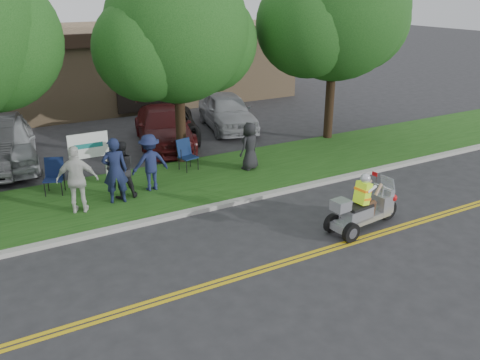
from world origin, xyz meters
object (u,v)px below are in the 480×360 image
parked_car_far_right (227,111)px  trike_scooter (363,210)px  lawn_chair_b (186,153)px  spectator_adult_right (77,180)px  lawn_chair_a (54,173)px  parked_car_mid (170,124)px  parked_car_right (164,127)px  spectator_adult_mid (121,170)px  parked_car_far_left (5,142)px  spectator_adult_left (115,170)px

parked_car_far_right → trike_scooter: bearing=-86.3°
parked_car_far_right → lawn_chair_b: bearing=-119.6°
lawn_chair_b → spectator_adult_right: 4.41m
lawn_chair_a → spectator_adult_right: bearing=-58.1°
lawn_chair_a → parked_car_mid: parked_car_mid is taller
parked_car_far_right → lawn_chair_a: bearing=-140.1°
trike_scooter → parked_car_far_right: 10.79m
parked_car_mid → parked_car_right: (-0.47, -0.54, 0.08)m
spectator_adult_mid → parked_car_far_right: bearing=-133.5°
trike_scooter → spectator_adult_mid: 7.00m
trike_scooter → spectator_adult_right: spectator_adult_right is taller
lawn_chair_a → parked_car_far_right: (8.23, 4.25, 0.09)m
parked_car_right → parked_car_far_right: parked_car_far_right is taller
lawn_chair_a → parked_car_right: size_ratio=0.21×
parked_car_right → lawn_chair_a: bearing=-131.5°
spectator_adult_mid → trike_scooter: bearing=140.2°
spectator_adult_right → parked_car_far_left: 5.71m
lawn_chair_b → spectator_adult_left: spectator_adult_left is taller
parked_car_far_left → lawn_chair_b: bearing=-29.5°
parked_car_mid → parked_car_far_right: 2.93m
parked_car_far_left → parked_car_far_right: (9.18, 0.52, -0.05)m
spectator_adult_right → parked_car_far_left: spectator_adult_right is taller
trike_scooter → lawn_chair_a: bearing=129.7°
spectator_adult_left → parked_car_far_left: spectator_adult_left is taller
parked_car_far_right → parked_car_right: bearing=-152.3°
spectator_adult_left → parked_car_mid: (3.92, 5.55, -0.43)m
spectator_adult_left → parked_car_far_right: spectator_adult_left is taller
lawn_chair_b → parked_car_mid: bearing=63.2°
trike_scooter → spectator_adult_mid: (-4.89, 4.98, 0.43)m
trike_scooter → parked_car_right: 9.89m
lawn_chair_b → spectator_adult_mid: (-2.66, -1.37, 0.28)m
parked_car_mid → parked_car_right: size_ratio=0.93×
trike_scooter → lawn_chair_a: trike_scooter is taller
spectator_adult_right → parked_car_right: (4.55, 5.17, -0.33)m
spectator_adult_left → parked_car_far_left: (-2.36, 5.40, -0.23)m
spectator_adult_left → lawn_chair_a: bearing=-36.9°
spectator_adult_left → parked_car_far_left: 5.90m
spectator_adult_right → parked_car_mid: 7.62m
trike_scooter → spectator_adult_right: size_ratio=1.26×
lawn_chair_a → lawn_chair_b: lawn_chair_a is taller
spectator_adult_mid → spectator_adult_right: spectator_adult_right is taller
lawn_chair_a → spectator_adult_mid: spectator_adult_mid is taller
parked_car_mid → lawn_chair_a: bearing=-126.3°
spectator_adult_mid → lawn_chair_b: bearing=-147.1°
spectator_adult_right → parked_car_far_left: bearing=-57.0°
lawn_chair_b → spectator_adult_left: size_ratio=0.54×
spectator_adult_mid → parked_car_far_left: bearing=-57.4°
lawn_chair_a → lawn_chair_b: size_ratio=1.02×
spectator_adult_mid → parked_car_mid: bearing=-119.0°
parked_car_far_right → parked_car_mid: bearing=-160.1°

